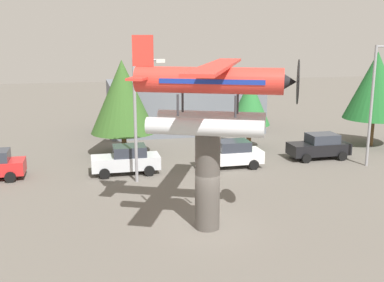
% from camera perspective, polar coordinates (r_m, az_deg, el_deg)
% --- Properties ---
extents(ground_plane, '(140.00, 140.00, 0.00)m').
position_cam_1_polar(ground_plane, '(20.99, 1.88, -10.66)').
color(ground_plane, '#605B54').
extents(display_pedestal, '(1.10, 1.10, 4.42)m').
position_cam_1_polar(display_pedestal, '(20.21, 1.93, -4.90)').
color(display_pedestal, '#4C4742').
rests_on(display_pedestal, ground).
extents(floatplane_monument, '(7.17, 9.98, 4.00)m').
position_cam_1_polar(floatplane_monument, '(19.37, 2.40, 6.09)').
color(floatplane_monument, silver).
rests_on(floatplane_monument, display_pedestal).
extents(car_mid_silver, '(4.20, 2.02, 1.76)m').
position_cam_1_polar(car_mid_silver, '(28.95, -8.10, -2.29)').
color(car_mid_silver, silver).
rests_on(car_mid_silver, ground).
extents(car_far_white, '(4.20, 2.02, 1.76)m').
position_cam_1_polar(car_far_white, '(30.09, 4.80, -1.62)').
color(car_far_white, white).
rests_on(car_far_white, ground).
extents(car_distant_black, '(4.20, 2.02, 1.76)m').
position_cam_1_polar(car_distant_black, '(33.33, 15.48, -0.62)').
color(car_distant_black, black).
rests_on(car_distant_black, ground).
extents(streetlight_primary, '(1.84, 0.28, 7.17)m').
position_cam_1_polar(streetlight_primary, '(26.51, -6.61, 3.71)').
color(streetlight_primary, gray).
rests_on(streetlight_primary, ground).
extents(streetlight_secondary, '(1.84, 0.28, 7.85)m').
position_cam_1_polar(streetlight_secondary, '(31.94, 21.68, 5.07)').
color(streetlight_secondary, gray).
rests_on(streetlight_secondary, ground).
extents(storefront_building, '(13.36, 7.01, 4.44)m').
position_cam_1_polar(storefront_building, '(41.95, -1.08, 4.40)').
color(storefront_building, slate).
rests_on(storefront_building, ground).
extents(tree_east, '(4.63, 4.63, 6.79)m').
position_cam_1_polar(tree_east, '(33.01, -8.59, 5.45)').
color(tree_east, brown).
rests_on(tree_east, ground).
extents(tree_center_back, '(3.10, 3.10, 5.30)m').
position_cam_1_polar(tree_center_back, '(34.84, 7.16, 4.80)').
color(tree_center_back, brown).
rests_on(tree_center_back, ground).
extents(tree_far_east, '(4.60, 4.60, 7.26)m').
position_cam_1_polar(tree_far_east, '(38.06, 21.76, 6.38)').
color(tree_far_east, brown).
rests_on(tree_far_east, ground).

